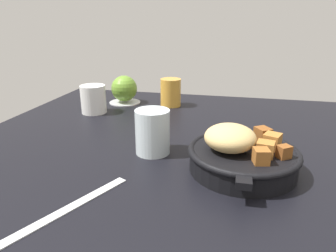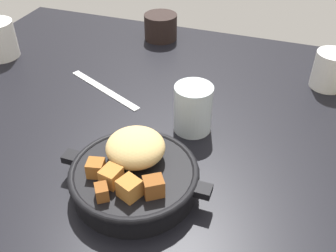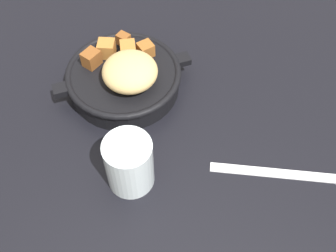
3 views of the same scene
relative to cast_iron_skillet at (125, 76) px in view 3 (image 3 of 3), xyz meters
The scene contains 4 objects.
ground_plane 13.22cm from the cast_iron_skillet, 98.61° to the left, with size 115.78×100.13×2.40cm, color black.
cast_iron_skillet is the anchor object (origin of this frame).
butter_knife 30.54cm from the cast_iron_skillet, 126.13° to the left, with size 21.81×1.60×0.36cm, color silver.
water_glass_tall 18.32cm from the cast_iron_skillet, 76.99° to the left, with size 7.09×7.09×9.16cm, color silver.
Camera 3 is at (10.40, 35.53, 55.87)cm, focal length 43.80 mm.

